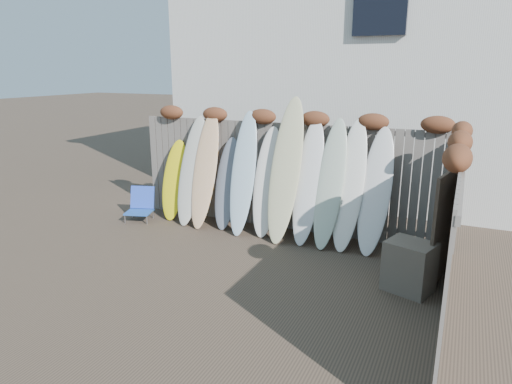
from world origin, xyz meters
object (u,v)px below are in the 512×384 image
at_px(surfboard_0, 174,180).
at_px(beach_chair, 141,205).
at_px(wooden_crate, 409,266).
at_px(lattice_panel, 443,227).

bearing_deg(surfboard_0, beach_chair, -147.50).
bearing_deg(beach_chair, wooden_crate, -10.14).
bearing_deg(beach_chair, surfboard_0, 33.06).
xyz_separation_m(beach_chair, lattice_panel, (5.65, -0.44, 0.50)).
distance_m(wooden_crate, surfboard_0, 4.91).
bearing_deg(lattice_panel, wooden_crate, -113.70).
height_order(beach_chair, lattice_panel, lattice_panel).
distance_m(beach_chair, surfboard_0, 0.85).
xyz_separation_m(lattice_panel, surfboard_0, (-5.07, 0.82, -0.01)).
height_order(wooden_crate, surfboard_0, surfboard_0).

